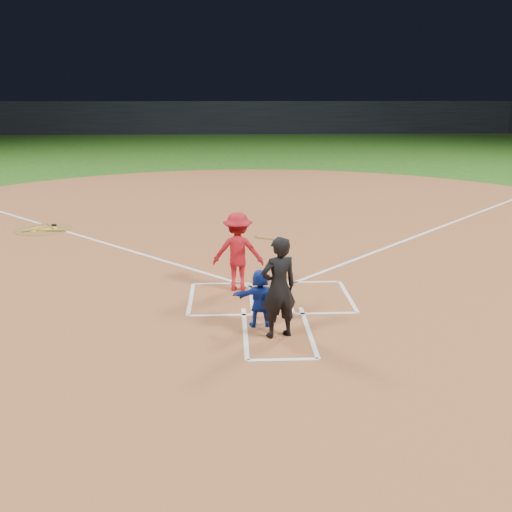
{
  "coord_description": "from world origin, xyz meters",
  "views": [
    {
      "loc": [
        -0.8,
        -10.8,
        3.98
      ],
      "look_at": [
        -0.3,
        -0.4,
        1.0
      ],
      "focal_mm": 40.0,
      "sensor_mm": 36.0,
      "label": 1
    }
  ],
  "objects_px": {
    "home_plate": "(270,297)",
    "batter_at_plate": "(238,252)",
    "umpire": "(279,288)",
    "catcher": "(260,298)",
    "on_deck_circle": "(43,229)"
  },
  "relations": [
    {
      "from": "home_plate",
      "to": "batter_at_plate",
      "type": "height_order",
      "value": "batter_at_plate"
    },
    {
      "from": "home_plate",
      "to": "umpire",
      "type": "xyz_separation_m",
      "value": [
        0.0,
        -1.9,
        0.86
      ]
    },
    {
      "from": "catcher",
      "to": "batter_at_plate",
      "type": "xyz_separation_m",
      "value": [
        -0.35,
        1.97,
        0.3
      ]
    },
    {
      "from": "home_plate",
      "to": "catcher",
      "type": "xyz_separation_m",
      "value": [
        -0.28,
        -1.44,
        0.51
      ]
    },
    {
      "from": "umpire",
      "to": "batter_at_plate",
      "type": "bearing_deg",
      "value": -95.93
    },
    {
      "from": "home_plate",
      "to": "umpire",
      "type": "height_order",
      "value": "umpire"
    },
    {
      "from": "catcher",
      "to": "batter_at_plate",
      "type": "distance_m",
      "value": 2.02
    },
    {
      "from": "catcher",
      "to": "batter_at_plate",
      "type": "height_order",
      "value": "batter_at_plate"
    },
    {
      "from": "catcher",
      "to": "batter_at_plate",
      "type": "bearing_deg",
      "value": -81.69
    },
    {
      "from": "on_deck_circle",
      "to": "umpire",
      "type": "height_order",
      "value": "umpire"
    },
    {
      "from": "on_deck_circle",
      "to": "batter_at_plate",
      "type": "distance_m",
      "value": 8.21
    },
    {
      "from": "on_deck_circle",
      "to": "batter_at_plate",
      "type": "height_order",
      "value": "batter_at_plate"
    },
    {
      "from": "on_deck_circle",
      "to": "umpire",
      "type": "relative_size",
      "value": 0.98
    },
    {
      "from": "batter_at_plate",
      "to": "umpire",
      "type": "bearing_deg",
      "value": -75.46
    },
    {
      "from": "umpire",
      "to": "catcher",
      "type": "bearing_deg",
      "value": -79.23
    }
  ]
}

